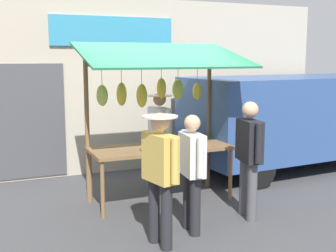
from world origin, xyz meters
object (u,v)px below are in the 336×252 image
(vendor_with_sunhat, at_px, (160,132))
(shopper_in_striped_shirt, at_px, (192,166))
(shopper_in_grey_tee, at_px, (160,169))
(parked_van, at_px, (287,115))
(shopper_with_shopping_bag, at_px, (249,151))
(market_stall, at_px, (158,104))

(vendor_with_sunhat, relative_size, shopper_in_striped_shirt, 1.07)
(shopper_in_grey_tee, distance_m, parked_van, 4.46)
(shopper_in_striped_shirt, relative_size, parked_van, 0.34)
(vendor_with_sunhat, distance_m, shopper_with_shopping_bag, 2.00)
(market_stall, xyz_separation_m, shopper_in_grey_tee, (0.63, 1.63, -0.59))
(shopper_in_grey_tee, height_order, parked_van, parked_van)
(parked_van, bearing_deg, shopper_with_shopping_bag, 38.87)
(market_stall, distance_m, parked_van, 3.23)
(shopper_in_striped_shirt, bearing_deg, parked_van, -49.80)
(market_stall, relative_size, vendor_with_sunhat, 1.51)
(vendor_with_sunhat, relative_size, parked_van, 0.37)
(market_stall, relative_size, parked_van, 0.55)
(market_stall, relative_size, shopper_in_striped_shirt, 1.62)
(shopper_in_grey_tee, distance_m, shopper_with_shopping_bag, 1.56)
(market_stall, xyz_separation_m, shopper_with_shopping_bag, (-0.88, 1.22, -0.59))
(market_stall, height_order, shopper_in_striped_shirt, market_stall)
(vendor_with_sunhat, height_order, shopper_in_striped_shirt, vendor_with_sunhat)
(shopper_in_striped_shirt, height_order, shopper_with_shopping_bag, shopper_with_shopping_bag)
(shopper_in_striped_shirt, bearing_deg, market_stall, 1.87)
(vendor_with_sunhat, bearing_deg, market_stall, -28.34)
(market_stall, height_order, vendor_with_sunhat, market_stall)
(market_stall, relative_size, shopper_with_shopping_bag, 1.50)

